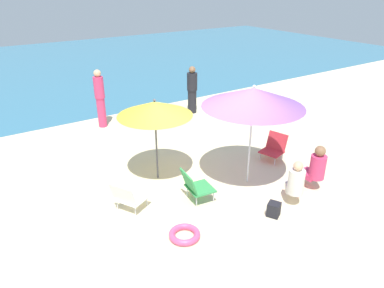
% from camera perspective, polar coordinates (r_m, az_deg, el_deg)
% --- Properties ---
extents(ground_plane, '(40.00, 40.00, 0.00)m').
position_cam_1_polar(ground_plane, '(7.43, 1.79, -7.77)').
color(ground_plane, beige).
extents(sea_water, '(40.00, 16.00, 0.01)m').
position_cam_1_polar(sea_water, '(19.28, -22.25, 11.13)').
color(sea_water, teal).
rests_on(sea_water, ground_plane).
extents(umbrella_yellow, '(1.56, 1.56, 1.82)m').
position_cam_1_polar(umbrella_yellow, '(7.32, -5.99, 5.64)').
color(umbrella_yellow, '#4C4C51').
rests_on(umbrella_yellow, ground_plane).
extents(umbrella_purple, '(2.06, 2.06, 2.15)m').
position_cam_1_polar(umbrella_purple, '(7.13, 9.80, 7.37)').
color(umbrella_purple, silver).
rests_on(umbrella_purple, ground_plane).
extents(beach_chair_a, '(0.74, 0.73, 0.65)m').
position_cam_1_polar(beach_chair_a, '(6.82, -10.26, -8.25)').
color(beach_chair_a, white).
rests_on(beach_chair_a, ground_plane).
extents(beach_chair_b, '(0.65, 0.63, 0.63)m').
position_cam_1_polar(beach_chair_b, '(8.85, 13.01, -0.45)').
color(beach_chair_b, red).
rests_on(beach_chair_b, ground_plane).
extents(beach_chair_c, '(0.62, 0.58, 0.68)m').
position_cam_1_polar(beach_chair_c, '(6.97, 0.50, -6.66)').
color(beach_chair_c, '#33934C').
rests_on(beach_chair_c, ground_plane).
extents(person_a, '(0.29, 0.29, 1.71)m').
position_cam_1_polar(person_a, '(10.72, -14.50, 7.11)').
color(person_a, '#DB3866').
rests_on(person_a, ground_plane).
extents(person_b, '(0.33, 0.33, 1.53)m').
position_cam_1_polar(person_b, '(11.59, 0.02, 8.65)').
color(person_b, black).
rests_on(person_b, ground_plane).
extents(person_c, '(0.51, 0.52, 0.94)m').
position_cam_1_polar(person_c, '(7.16, 16.24, -5.86)').
color(person_c, silver).
rests_on(person_c, ground_plane).
extents(person_d, '(0.33, 0.56, 0.99)m').
position_cam_1_polar(person_d, '(7.76, 19.16, -3.45)').
color(person_d, '#DB3866').
rests_on(person_d, ground_plane).
extents(swim_ring, '(0.55, 0.55, 0.11)m').
position_cam_1_polar(swim_ring, '(6.26, -1.21, -14.28)').
color(swim_ring, '#E54C7F').
rests_on(swim_ring, ground_plane).
extents(beach_bag, '(0.29, 0.30, 0.27)m').
position_cam_1_polar(beach_bag, '(6.87, 12.95, -10.17)').
color(beach_bag, black).
rests_on(beach_bag, ground_plane).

